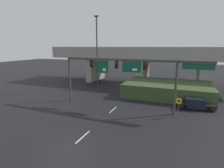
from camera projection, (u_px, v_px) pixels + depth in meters
ground_plane at (70, 149)px, 14.00m from camera, size 160.00×160.00×0.00m
lane_markings at (122, 101)px, 26.03m from camera, size 0.14×24.91×0.01m
signal_gantry at (126, 68)px, 22.09m from camera, size 18.71×0.44×6.51m
speed_limit_sign at (179, 105)px, 19.97m from camera, size 0.60×0.11×2.30m
highway_light_pole_near at (97, 52)px, 31.79m from camera, size 0.70×0.36×13.32m
overpass_bridge at (143, 58)px, 37.42m from camera, size 40.69×9.18×7.93m
grass_embankment at (167, 89)px, 28.96m from camera, size 13.50×8.75×2.18m
parked_sedan_near_right at (195, 104)px, 22.92m from camera, size 4.68×2.41×1.42m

